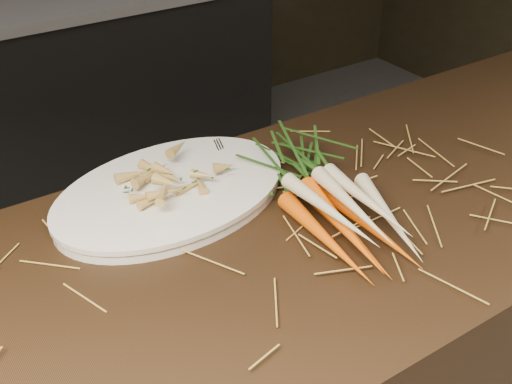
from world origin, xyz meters
TOP-DOWN VIEW (x-y plane):
  - back_counter at (0.30, 2.18)m, footprint 1.82×0.62m
  - straw_bedding at (0.00, 0.30)m, footprint 1.40×0.60m
  - root_veg_bunch at (0.22, 0.35)m, footprint 0.21×0.52m
  - serving_platter at (-0.00, 0.50)m, footprint 0.51×0.37m
  - roasted_veg_heap at (-0.00, 0.50)m, footprint 0.25×0.20m
  - serving_fork at (0.17, 0.50)m, footprint 0.07×0.17m

SIDE VIEW (x-z plane):
  - back_counter at x=0.30m, z-range 0.00..0.84m
  - straw_bedding at x=0.00m, z-range 0.90..0.92m
  - serving_platter at x=0.00m, z-range 0.90..0.93m
  - serving_fork at x=0.17m, z-range 0.93..0.93m
  - root_veg_bunch at x=0.22m, z-range 0.90..0.99m
  - roasted_veg_heap at x=0.00m, z-range 0.93..0.98m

